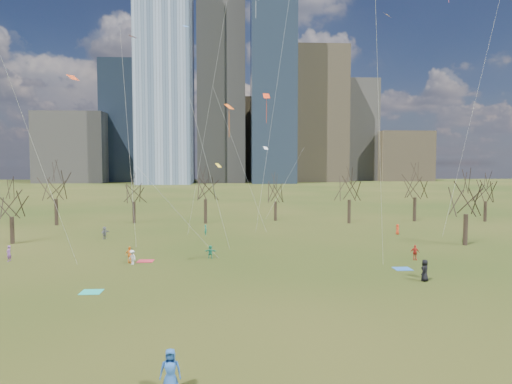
{
  "coord_description": "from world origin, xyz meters",
  "views": [
    {
      "loc": [
        -2.47,
        -35.96,
        10.04
      ],
      "look_at": [
        0.0,
        12.0,
        7.0
      ],
      "focal_mm": 32.0,
      "sensor_mm": 36.0,
      "label": 1
    }
  ],
  "objects_px": {
    "blanket_crimson": "(146,261)",
    "person_4": "(130,255)",
    "blanket_teal": "(91,292)",
    "blanket_navy": "(402,269)",
    "person_0": "(170,370)"
  },
  "relations": [
    {
      "from": "blanket_crimson",
      "to": "person_4",
      "type": "relative_size",
      "value": 0.96
    },
    {
      "from": "blanket_crimson",
      "to": "person_4",
      "type": "height_order",
      "value": "person_4"
    },
    {
      "from": "blanket_navy",
      "to": "person_4",
      "type": "height_order",
      "value": "person_4"
    },
    {
      "from": "blanket_teal",
      "to": "person_0",
      "type": "distance_m",
      "value": 17.99
    },
    {
      "from": "blanket_navy",
      "to": "person_4",
      "type": "distance_m",
      "value": 26.76
    },
    {
      "from": "blanket_teal",
      "to": "person_0",
      "type": "height_order",
      "value": "person_0"
    },
    {
      "from": "blanket_teal",
      "to": "person_4",
      "type": "xyz_separation_m",
      "value": [
        0.68,
        10.34,
        0.82
      ]
    },
    {
      "from": "person_0",
      "to": "blanket_navy",
      "type": "bearing_deg",
      "value": 48.27
    },
    {
      "from": "blanket_navy",
      "to": "blanket_crimson",
      "type": "distance_m",
      "value": 25.5
    },
    {
      "from": "blanket_navy",
      "to": "person_0",
      "type": "bearing_deg",
      "value": -130.16
    },
    {
      "from": "blanket_navy",
      "to": "person_0",
      "type": "height_order",
      "value": "person_0"
    },
    {
      "from": "blanket_teal",
      "to": "blanket_crimson",
      "type": "xyz_separation_m",
      "value": [
        2.08,
        11.14,
        0.0
      ]
    },
    {
      "from": "blanket_teal",
      "to": "blanket_navy",
      "type": "distance_m",
      "value": 27.88
    },
    {
      "from": "blanket_crimson",
      "to": "person_4",
      "type": "bearing_deg",
      "value": -150.05
    },
    {
      "from": "blanket_teal",
      "to": "blanket_navy",
      "type": "height_order",
      "value": "same"
    }
  ]
}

